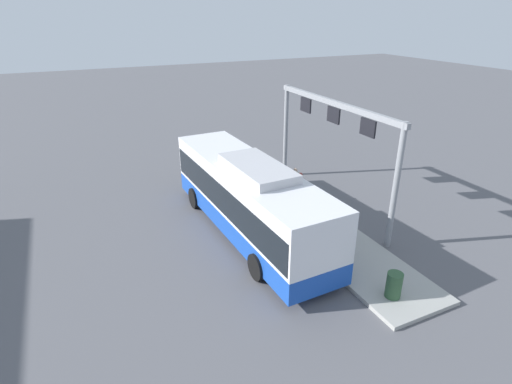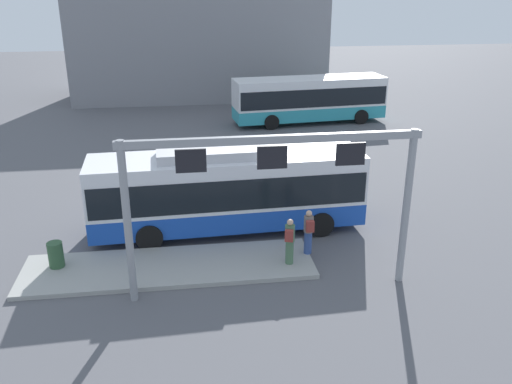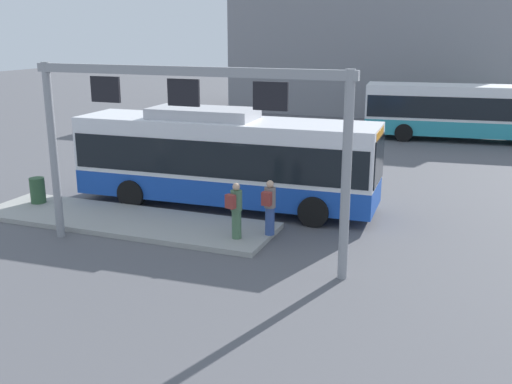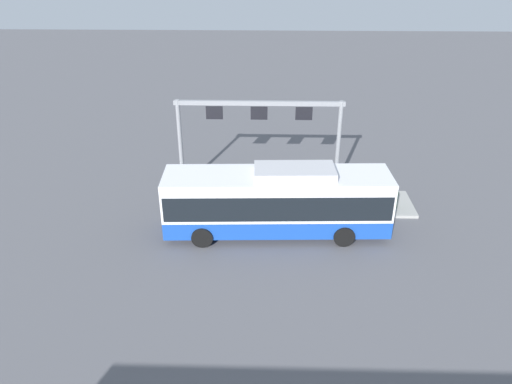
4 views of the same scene
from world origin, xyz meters
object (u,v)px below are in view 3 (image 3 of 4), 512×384
person_boarding (270,206)px  person_waiting_near (236,209)px  bus_background_left (461,109)px  trash_bin (38,190)px  bus_main (225,156)px

person_boarding → person_waiting_near: (-0.81, -0.64, 0.00)m
bus_background_left → person_boarding: (-4.50, -19.29, -0.73)m
trash_bin → person_waiting_near: bearing=-6.5°
bus_background_left → person_boarding: bearing=-108.8°
person_boarding → trash_bin: person_boarding is taller
person_waiting_near → trash_bin: person_waiting_near is taller
bus_background_left → trash_bin: bearing=-130.5°
bus_background_left → trash_bin: bus_background_left is taller
bus_main → person_boarding: bearing=-48.2°
bus_main → person_boarding: 3.87m
trash_bin → person_boarding: bearing=-1.8°
bus_main → bus_background_left: (7.14, 16.56, -0.03)m
bus_background_left → person_waiting_near: bearing=-110.6°
person_boarding → person_waiting_near: 1.03m
bus_main → person_waiting_near: size_ratio=6.40×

